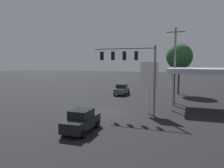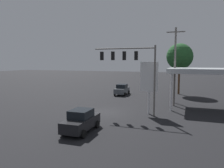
# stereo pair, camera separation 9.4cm
# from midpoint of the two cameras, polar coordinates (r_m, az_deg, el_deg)

# --- Properties ---
(ground_plane) EXTENTS (200.00, 200.00, 0.00)m
(ground_plane) POSITION_cam_midpoint_polar(r_m,az_deg,el_deg) (26.41, -1.59, -7.31)
(ground_plane) COLOR black
(traffic_signal_assembly) EXTENTS (7.17, 0.43, 7.80)m
(traffic_signal_assembly) POSITION_cam_midpoint_polar(r_m,az_deg,el_deg) (24.83, 4.76, 5.60)
(traffic_signal_assembly) COLOR slate
(traffic_signal_assembly) RESTS_ON ground
(utility_pole) EXTENTS (2.40, 0.26, 10.52)m
(utility_pole) POSITION_cam_midpoint_polar(r_m,az_deg,el_deg) (30.60, 15.99, 4.78)
(utility_pole) COLOR slate
(utility_pole) RESTS_ON ground
(gas_station_canopy) EXTENTS (9.90, 6.57, 5.16)m
(gas_station_canopy) POSITION_cam_midpoint_polar(r_m,az_deg,el_deg) (30.18, 23.93, 3.05)
(gas_station_canopy) COLOR #B2B7BC
(gas_station_canopy) RESTS_ON ground
(price_sign) EXTENTS (2.01, 0.27, 5.99)m
(price_sign) POSITION_cam_midpoint_polar(r_m,az_deg,el_deg) (25.28, 9.59, 1.37)
(price_sign) COLOR silver
(price_sign) RESTS_ON ground
(sedan_waiting) EXTENTS (2.12, 4.43, 1.93)m
(sedan_waiting) POSITION_cam_midpoint_polar(r_m,az_deg,el_deg) (19.26, -8.14, -9.49)
(sedan_waiting) COLOR black
(sedan_waiting) RESTS_ON ground
(sedan_far) EXTENTS (2.14, 4.44, 1.93)m
(sedan_far) POSITION_cam_midpoint_polar(r_m,az_deg,el_deg) (39.63, 2.49, -1.44)
(sedan_far) COLOR #474C51
(sedan_far) RESTS_ON ground
(street_tree) EXTENTS (4.76, 4.76, 9.30)m
(street_tree) POSITION_cam_midpoint_polar(r_m,az_deg,el_deg) (41.94, 17.12, 6.85)
(street_tree) COLOR #4C331E
(street_tree) RESTS_ON ground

